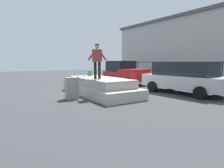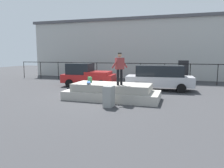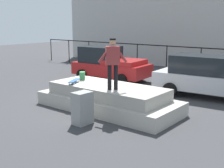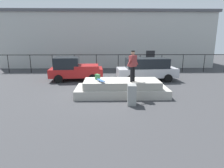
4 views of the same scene
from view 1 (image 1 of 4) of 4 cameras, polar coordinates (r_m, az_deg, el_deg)
ground_plane at (r=11.60m, az=-3.88°, el=-2.30°), size 60.00×60.00×0.00m
concrete_ledge at (r=10.59m, az=-3.79°, el=-0.87°), size 5.46×2.26×0.93m
skateboarder at (r=9.78m, az=-4.45°, el=7.55°), size 0.75×0.81×1.76m
skateboard at (r=11.41m, az=-9.06°, el=2.68°), size 0.53×0.83×0.12m
backpack at (r=11.87m, az=-6.55°, el=3.19°), size 0.33×0.34×0.33m
car_red_pickup_near at (r=15.91m, az=4.02°, el=3.48°), size 4.35×2.44×1.88m
car_silver_hatchback_mid at (r=11.52m, az=20.61°, el=2.00°), size 4.89×2.31×1.81m
utility_box at (r=9.49m, az=-11.94°, el=-1.23°), size 0.47×0.62×1.05m
fence_row at (r=16.55m, az=19.99°, el=4.43°), size 24.06×0.06×1.81m
warehouse_building at (r=22.08m, az=30.60°, el=9.53°), size 25.10×7.62×6.49m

